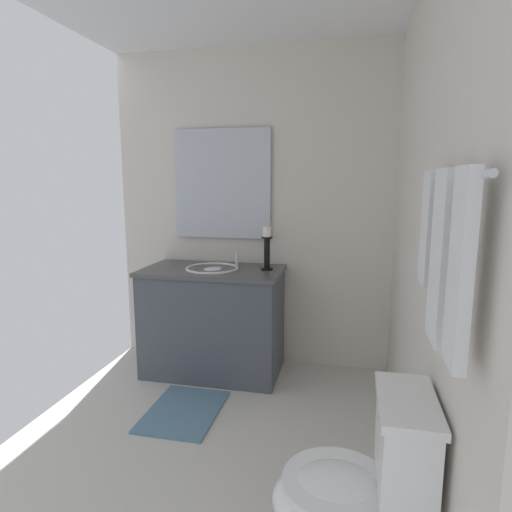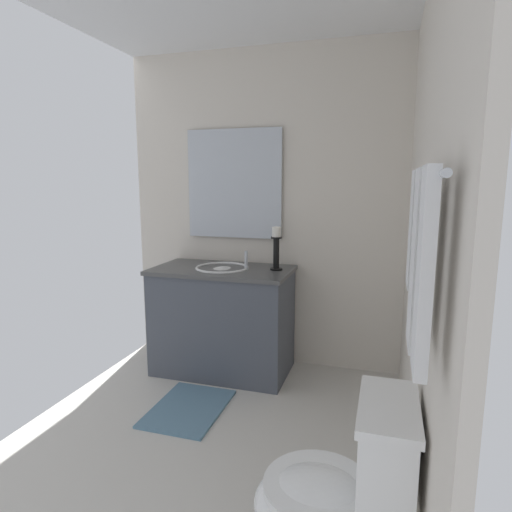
{
  "view_description": "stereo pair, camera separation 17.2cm",
  "coord_description": "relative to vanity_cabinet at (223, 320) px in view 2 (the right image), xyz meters",
  "views": [
    {
      "loc": [
        2.09,
        0.77,
        1.45
      ],
      "look_at": [
        -0.09,
        0.28,
        1.07
      ],
      "focal_mm": 30.25,
      "sensor_mm": 36.0,
      "label": 1
    },
    {
      "loc": [
        2.05,
        0.93,
        1.45
      ],
      "look_at": [
        -0.09,
        0.28,
        1.07
      ],
      "focal_mm": 30.25,
      "sensor_mm": 36.0,
      "label": 2
    }
  ],
  "objects": [
    {
      "name": "floor",
      "position": [
        0.91,
        0.23,
        -0.42
      ],
      "size": [
        2.47,
        2.2,
        0.02
      ],
      "primitive_type": "cube",
      "color": "beige",
      "rests_on": "ground"
    },
    {
      "name": "wall_back",
      "position": [
        0.91,
        1.33,
        0.82
      ],
      "size": [
        2.47,
        0.04,
        2.45
      ],
      "primitive_type": "cube",
      "color": "silver",
      "rests_on": "ground"
    },
    {
      "name": "wall_left",
      "position": [
        -0.33,
        0.23,
        0.82
      ],
      "size": [
        0.04,
        2.2,
        2.45
      ],
      "primitive_type": "cube",
      "color": "silver",
      "rests_on": "ground"
    },
    {
      "name": "vanity_cabinet",
      "position": [
        0.0,
        0.0,
        0.0
      ],
      "size": [
        0.58,
        1.05,
        0.81
      ],
      "color": "#474C56",
      "rests_on": "ground"
    },
    {
      "name": "sink_basin",
      "position": [
        0.0,
        0.0,
        0.37
      ],
      "size": [
        0.4,
        0.4,
        0.24
      ],
      "color": "white",
      "rests_on": "vanity_cabinet"
    },
    {
      "name": "mirror",
      "position": [
        -0.28,
        0.0,
        1.03
      ],
      "size": [
        0.02,
        0.77,
        0.85
      ],
      "primitive_type": "cube",
      "color": "silver"
    },
    {
      "name": "candle_holder_tall",
      "position": [
        -0.06,
        0.4,
        0.57
      ],
      "size": [
        0.09,
        0.09,
        0.32
      ],
      "color": "black",
      "rests_on": "vanity_cabinet"
    },
    {
      "name": "toilet",
      "position": [
        1.61,
        1.05,
        -0.04
      ],
      "size": [
        0.39,
        0.54,
        0.75
      ],
      "color": "white",
      "rests_on": "ground"
    },
    {
      "name": "towel_bar",
      "position": [
        1.7,
        1.27,
        1.06
      ],
      "size": [
        0.7,
        0.02,
        0.02
      ],
      "primitive_type": "cylinder",
      "rotation": [
        0.0,
        1.57,
        0.0
      ],
      "color": "silver"
    },
    {
      "name": "towel_near_vanity",
      "position": [
        1.47,
        1.26,
        0.89
      ],
      "size": [
        0.14,
        0.03,
        0.38
      ],
      "primitive_type": "cube",
      "color": "white",
      "rests_on": "towel_bar"
    },
    {
      "name": "towel_center",
      "position": [
        1.7,
        1.26,
        0.83
      ],
      "size": [
        0.17,
        0.03,
        0.5
      ],
      "primitive_type": "cube",
      "color": "white",
      "rests_on": "towel_bar"
    },
    {
      "name": "towel_near_corner",
      "position": [
        1.93,
        1.26,
        0.84
      ],
      "size": [
        0.14,
        0.03,
        0.48
      ],
      "primitive_type": "cube",
      "color": "white",
      "rests_on": "towel_bar"
    },
    {
      "name": "bath_mat",
      "position": [
        0.62,
        0.0,
        -0.4
      ],
      "size": [
        0.6,
        0.44,
        0.02
      ],
      "primitive_type": "cube",
      "color": "slate",
      "rests_on": "ground"
    }
  ]
}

